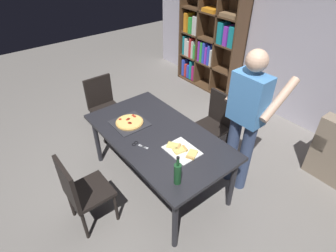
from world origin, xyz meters
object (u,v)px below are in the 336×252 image
Objects in this scene: dining_table at (158,139)px; person_serving_pizza at (247,116)px; wine_bottle at (178,173)px; pepperoni_pizza_on_tray at (130,123)px; chair_left_end at (103,103)px; bookshelf at (209,40)px; chair_near_camera at (81,190)px; chair_far_side at (215,121)px; kitchen_scissors at (138,145)px.

person_serving_pizza reaches higher than dining_table.
pepperoni_pizza_on_tray is at bearing 171.71° from wine_bottle.
chair_left_end is 0.46× the size of bookshelf.
chair_near_camera is 2.30× the size of pepperoni_pizza_on_tray.
chair_near_camera is at bearing -65.49° from bookshelf.
dining_table is 1.00m from chair_far_side.
chair_left_end is 2.42m from bookshelf.
kitchen_scissors is at bearing -59.79° from bookshelf.
kitchen_scissors is at bearing -19.86° from pepperoni_pizza_on_tray.
chair_far_side is 1.69m from chair_left_end.
kitchen_scissors is (0.40, -0.14, -0.01)m from pepperoni_pizza_on_tray.
chair_near_camera and chair_left_end have the same top height.
bookshelf is 2.78m from pepperoni_pizza_on_tray.
dining_table is at bearing -90.00° from chair_far_side.
chair_near_camera is 1.96m from chair_far_side.
chair_near_camera is 1.04m from wine_bottle.
bookshelf is at bearing 129.77° from wine_bottle.
dining_table is at bearing -57.23° from bookshelf.
bookshelf is 3.09m from kitchen_scissors.
pepperoni_pizza_on_tray is (1.00, -0.14, 0.25)m from chair_left_end.
person_serving_pizza reaches higher than chair_far_side.
chair_near_camera is at bearing -109.16° from person_serving_pizza.
wine_bottle is 0.69m from kitchen_scissors.
dining_table is 2.84m from bookshelf.
chair_near_camera is 0.51× the size of person_serving_pizza.
chair_near_camera is 4.55× the size of kitchen_scissors.
person_serving_pizza is 4.48× the size of pepperoni_pizza_on_tray.
chair_near_camera is (-0.00, -0.98, -0.17)m from dining_table.
bookshelf reaches higher than pepperoni_pizza_on_tray.
bookshelf is (-1.53, 3.36, 0.42)m from chair_near_camera.
dining_table is at bearing 93.50° from kitchen_scissors.
kitchen_scissors reaches higher than dining_table.
chair_far_side is 2.85× the size of wine_bottle.
kitchen_scissors is at bearing -119.44° from person_serving_pizza.
chair_near_camera and chair_far_side have the same top height.
chair_far_side is at bearing 90.00° from chair_near_camera.
person_serving_pizza is at bearing 70.84° from chair_near_camera.
dining_table is 9.05× the size of kitchen_scissors.
chair_near_camera is 3.72m from bookshelf.
pepperoni_pizza_on_tray reaches higher than dining_table.
pepperoni_pizza_on_tray is (-0.38, -0.14, 0.08)m from dining_table.
kitchen_scissors is (-0.68, 0.01, -0.11)m from wine_bottle.
chair_left_end is 2.18m from person_serving_pizza.
dining_table is at bearing 90.00° from chair_near_camera.
wine_bottle is at bearing -50.23° from bookshelf.
dining_table is 5.67× the size of wine_bottle.
wine_bottle is 1.60× the size of kitchen_scissors.
kitchen_scissors is (0.02, 0.70, 0.24)m from chair_near_camera.
pepperoni_pizza_on_tray is 1.97× the size of kitchen_scissors.
bookshelf is at bearing 142.82° from person_serving_pizza.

